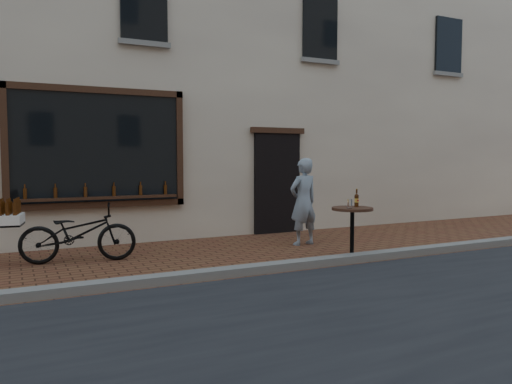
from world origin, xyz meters
name	(u,v)px	position (x,y,z in m)	size (l,w,h in m)	color
ground	(277,274)	(0.00, 0.00, 0.00)	(90.00, 90.00, 0.00)	brown
kerb	(270,267)	(0.00, 0.20, 0.06)	(90.00, 0.25, 0.12)	slate
shop_building	(154,26)	(0.00, 6.50, 5.00)	(28.00, 6.20, 10.00)	beige
cargo_bicycle	(76,233)	(-2.48, 2.14, 0.48)	(2.16, 0.92, 1.00)	black
bistro_table	(352,222)	(1.60, 0.35, 0.61)	(0.67, 0.67, 1.15)	black
pedestrian	(303,202)	(1.62, 1.90, 0.83)	(0.61, 0.40, 1.66)	gray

